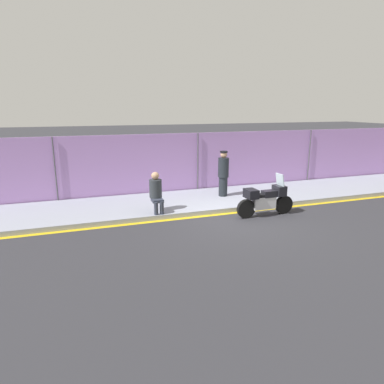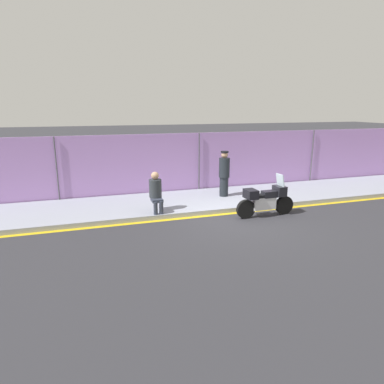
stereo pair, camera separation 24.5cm
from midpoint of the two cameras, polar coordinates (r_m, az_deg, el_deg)
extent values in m
plane|color=#2D2D33|center=(11.53, 7.05, -4.62)|extent=(120.00, 120.00, 0.00)
cube|color=#8E93A3|center=(13.58, 2.67, -1.27)|extent=(42.52, 3.13, 0.17)
cube|color=gold|center=(12.15, 5.55, -3.58)|extent=(42.52, 0.18, 0.01)
cube|color=#AD7FC6|center=(14.84, 0.36, 4.85)|extent=(40.39, 0.08, 2.59)
cylinder|color=#4C4C51|center=(13.94, -22.30, 3.19)|extent=(0.05, 0.05, 2.59)
cylinder|color=#4C4C51|center=(14.74, 0.49, 4.79)|extent=(0.05, 0.05, 2.59)
cylinder|color=#4C4C51|center=(17.49, 18.54, 5.53)|extent=(0.05, 0.05, 2.59)
cylinder|color=black|center=(12.42, 14.51, -2.03)|extent=(0.65, 0.15, 0.65)
cylinder|color=black|center=(11.65, 8.42, -2.79)|extent=(0.65, 0.15, 0.65)
cube|color=silver|center=(11.94, 11.29, -1.76)|extent=(0.83, 0.30, 0.43)
cube|color=black|center=(11.97, 12.22, -0.26)|extent=(0.53, 0.32, 0.22)
cube|color=black|center=(11.82, 10.98, -0.57)|extent=(0.61, 0.29, 0.10)
cube|color=black|center=(12.16, 13.79, 0.27)|extent=(0.33, 0.48, 0.34)
cube|color=silver|center=(12.08, 13.89, 2.02)|extent=(0.11, 0.42, 0.42)
cube|color=black|center=(11.59, 9.22, -0.28)|extent=(0.37, 0.51, 0.30)
cylinder|color=#1E2328|center=(13.78, 4.69, 0.93)|extent=(0.35, 0.35, 0.77)
cylinder|color=#1E2328|center=(13.62, 4.75, 4.08)|extent=(0.42, 0.42, 0.77)
sphere|color=tan|center=(13.54, 4.80, 6.22)|extent=(0.26, 0.26, 0.26)
cylinder|color=black|center=(13.53, 4.80, 6.69)|extent=(0.30, 0.30, 0.06)
cylinder|color=#2D3342|center=(11.44, -6.61, -2.74)|extent=(0.14, 0.14, 0.43)
cylinder|color=#2D3342|center=(11.48, -5.67, -2.65)|extent=(0.14, 0.14, 0.43)
cube|color=#2D3342|center=(11.60, -6.41, -1.37)|extent=(0.36, 0.43, 0.10)
cylinder|color=#2D3338|center=(11.72, -6.69, 0.58)|extent=(0.43, 0.43, 0.62)
sphere|color=tan|center=(11.63, -6.76, 2.70)|extent=(0.27, 0.27, 0.27)
camera|label=1|loc=(0.12, -90.58, -0.14)|focal=32.00mm
camera|label=2|loc=(0.12, 89.42, 0.14)|focal=32.00mm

